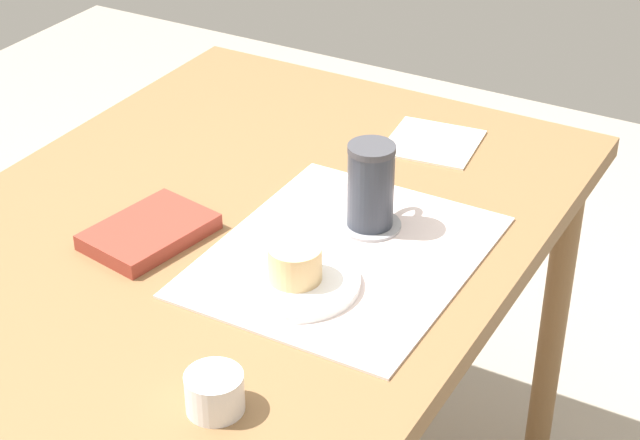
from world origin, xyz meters
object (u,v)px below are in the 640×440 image
at_px(pastry_plate, 295,282).
at_px(pastry, 295,263).
at_px(small_book, 149,232).
at_px(dining_table, 242,266).
at_px(coffee_mug, 371,185).
at_px(sugar_bowl, 215,392).

xyz_separation_m(pastry_plate, pastry, (0.00, 0.00, 0.03)).
bearing_deg(pastry_plate, small_book, 89.35).
bearing_deg(small_book, pastry, -80.66).
relative_size(dining_table, small_book, 6.16).
xyz_separation_m(coffee_mug, small_book, (-0.19, 0.27, -0.06)).
distance_m(dining_table, sugar_bowl, 0.44).
bearing_deg(sugar_bowl, coffee_mug, 3.30).
distance_m(pastry, small_book, 0.25).
height_order(pastry, sugar_bowl, pastry).
bearing_deg(dining_table, small_book, 141.93).
bearing_deg(small_book, dining_table, -28.08).
distance_m(dining_table, coffee_mug, 0.25).
bearing_deg(sugar_bowl, small_book, 48.35).
bearing_deg(sugar_bowl, pastry, 9.66).
bearing_deg(pastry_plate, sugar_bowl, -170.34).
distance_m(dining_table, small_book, 0.17).
relative_size(dining_table, sugar_bowl, 15.84).
relative_size(pastry, small_book, 0.41).
bearing_deg(pastry, small_book, 89.35).
distance_m(pastry, coffee_mug, 0.19).
relative_size(sugar_bowl, small_book, 0.39).
relative_size(pastry, coffee_mug, 0.57).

